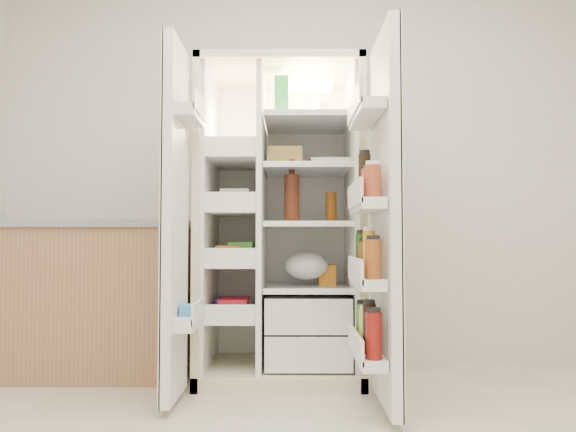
{
  "coord_description": "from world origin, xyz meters",
  "views": [
    {
      "loc": [
        -0.1,
        -1.58,
        0.79
      ],
      "look_at": [
        -0.12,
        1.25,
        0.92
      ],
      "focal_mm": 34.0,
      "sensor_mm": 36.0,
      "label": 1
    }
  ],
  "objects": [
    {
      "name": "fridge_door",
      "position": [
        0.32,
        0.96,
        0.87
      ],
      "size": [
        0.17,
        0.58,
        1.72
      ],
      "color": "white",
      "rests_on": "floor"
    },
    {
      "name": "wall_back",
      "position": [
        0.0,
        2.0,
        1.35
      ],
      "size": [
        4.0,
        0.02,
        2.7
      ],
      "primitive_type": "cube",
      "color": "beige",
      "rests_on": "floor"
    },
    {
      "name": "kitchen_counter",
      "position": [
        -1.31,
        1.69,
        0.45
      ],
      "size": [
        1.25,
        0.66,
        0.9
      ],
      "color": "#A17050",
      "rests_on": "floor"
    },
    {
      "name": "freezer_door",
      "position": [
        -0.66,
        1.05,
        0.89
      ],
      "size": [
        0.15,
        0.4,
        1.72
      ],
      "color": "white",
      "rests_on": "floor"
    },
    {
      "name": "refrigerator",
      "position": [
        -0.15,
        1.65,
        0.74
      ],
      "size": [
        0.92,
        0.7,
        1.8
      ],
      "color": "beige",
      "rests_on": "floor"
    }
  ]
}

